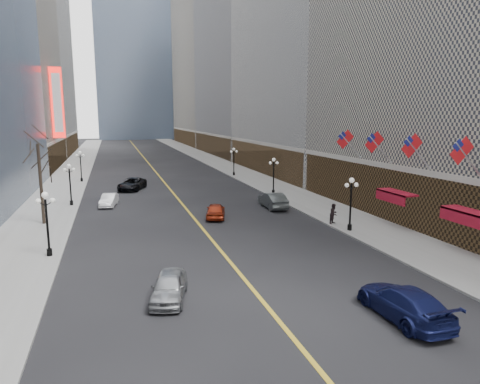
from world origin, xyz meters
TOP-DOWN VIEW (x-y plane):
  - sidewalk_east at (14.00, 70.00)m, footprint 6.00×230.00m
  - sidewalk_west at (-14.00, 70.00)m, footprint 6.00×230.00m
  - lane_line at (0.00, 80.00)m, footprint 0.25×200.00m
  - bldg_east_c at (29.88, 106.00)m, footprint 26.60×40.60m
  - bldg_east_d at (29.90, 149.00)m, footprint 26.60×46.60m
  - bldg_west_d at (-29.92, 121.00)m, footprint 26.60×38.60m
  - streetlamp_east_1 at (11.80, 30.00)m, footprint 1.26×0.44m
  - streetlamp_east_2 at (11.80, 48.00)m, footprint 1.26×0.44m
  - streetlamp_east_3 at (11.80, 66.00)m, footprint 1.26×0.44m
  - streetlamp_west_1 at (-11.80, 30.00)m, footprint 1.26×0.44m
  - streetlamp_west_2 at (-11.80, 48.00)m, footprint 1.26×0.44m
  - streetlamp_west_3 at (-11.80, 66.00)m, footprint 1.26×0.44m
  - flag_2 at (15.31, 22.00)m, footprint 2.87×0.12m
  - flag_3 at (15.31, 27.00)m, footprint 2.87×0.12m
  - flag_4 at (15.31, 32.00)m, footprint 2.87×0.12m
  - flag_5 at (15.31, 37.00)m, footprint 2.87×0.12m
  - awning_b at (16.11, 22.00)m, footprint 1.40×4.00m
  - awning_c at (16.11, 30.00)m, footprint 1.40×4.00m
  - theatre_marquee at (-15.88, 80.00)m, footprint 2.00×0.55m
  - tree_west_far at (-13.50, 40.00)m, footprint 3.60×3.60m
  - car_nb_near at (-4.72, 20.71)m, footprint 2.79×4.61m
  - car_nb_mid at (-7.86, 46.97)m, footprint 2.17×4.30m
  - car_nb_far at (-4.91, 57.08)m, footprint 4.51×6.30m
  - car_sb_near at (5.91, 15.23)m, footprint 2.32×5.61m
  - car_sb_mid at (2.03, 38.18)m, footprint 2.84×4.66m
  - car_sb_far at (9.00, 40.92)m, footprint 1.93×5.19m
  - ped_east_walk at (11.60, 32.41)m, footprint 1.02×0.90m

SIDE VIEW (x-z plane):
  - lane_line at x=0.00m, z-range 0.00..0.02m
  - sidewalk_east at x=14.00m, z-range 0.00..0.15m
  - sidewalk_west at x=-14.00m, z-range 0.00..0.15m
  - car_nb_mid at x=-7.86m, z-range 0.00..1.35m
  - car_nb_near at x=-4.72m, z-range 0.00..1.47m
  - car_sb_mid at x=2.03m, z-range 0.00..1.48m
  - car_nb_far at x=-4.91m, z-range 0.00..1.59m
  - car_sb_near at x=5.91m, z-range 0.00..1.62m
  - car_sb_far at x=9.00m, z-range 0.00..1.70m
  - ped_east_walk at x=11.60m, z-range 0.15..1.99m
  - streetlamp_east_1 at x=11.80m, z-range 0.64..5.16m
  - streetlamp_east_2 at x=11.80m, z-range 0.64..5.16m
  - streetlamp_east_3 at x=11.80m, z-range 0.64..5.16m
  - streetlamp_west_1 at x=-11.80m, z-range 0.64..5.16m
  - streetlamp_west_2 at x=-11.80m, z-range 0.64..5.16m
  - streetlamp_west_3 at x=-11.80m, z-range 0.64..5.16m
  - awning_b at x=16.11m, z-range 2.62..3.54m
  - awning_c at x=16.11m, z-range 2.62..3.54m
  - tree_west_far at x=-13.50m, z-range 2.28..10.20m
  - flag_2 at x=15.31m, z-range 5.85..8.72m
  - flag_3 at x=15.31m, z-range 5.85..8.72m
  - flag_4 at x=15.31m, z-range 5.85..8.72m
  - flag_5 at x=15.31m, z-range 5.85..8.72m
  - theatre_marquee at x=-15.88m, z-range 6.00..18.00m
  - bldg_east_c at x=29.88m, z-range -0.22..48.58m
  - bldg_east_d at x=29.90m, z-range -0.23..62.57m
  - bldg_west_d at x=-29.92m, z-range -0.23..72.57m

